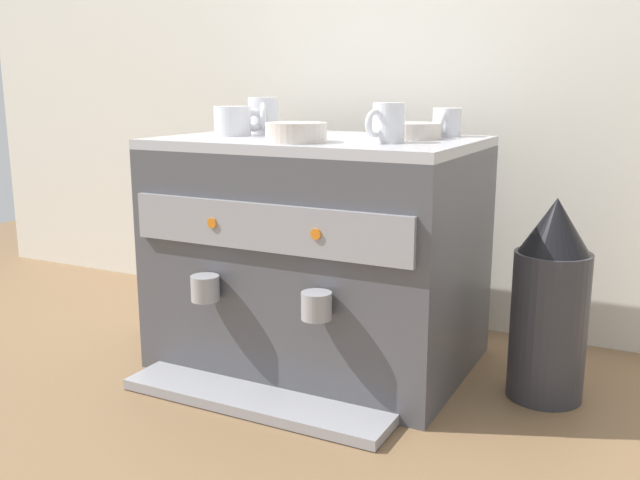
{
  "coord_description": "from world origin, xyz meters",
  "views": [
    {
      "loc": [
        0.68,
        -1.32,
        0.6
      ],
      "look_at": [
        0.0,
        0.0,
        0.27
      ],
      "focal_mm": 39.26,
      "sensor_mm": 36.0,
      "label": 1
    }
  ],
  "objects_px": {
    "ceramic_cup_1": "(263,115)",
    "ceramic_bowl_0": "(296,133)",
    "espresso_machine": "(319,253)",
    "ceramic_cup_3": "(387,123)",
    "coffee_grinder": "(550,303)",
    "milk_pitcher": "(161,300)",
    "ceramic_cup_2": "(447,122)",
    "ceramic_cup_0": "(234,121)",
    "ceramic_bowl_1": "(411,131)"
  },
  "relations": [
    {
      "from": "ceramic_cup_1",
      "to": "ceramic_bowl_0",
      "type": "xyz_separation_m",
      "value": [
        0.19,
        -0.2,
        -0.02
      ]
    },
    {
      "from": "espresso_machine",
      "to": "ceramic_cup_3",
      "type": "relative_size",
      "value": 6.47
    },
    {
      "from": "espresso_machine",
      "to": "coffee_grinder",
      "type": "xyz_separation_m",
      "value": [
        0.48,
        0.03,
        -0.05
      ]
    },
    {
      "from": "espresso_machine",
      "to": "coffee_grinder",
      "type": "relative_size",
      "value": 1.63
    },
    {
      "from": "ceramic_cup_1",
      "to": "milk_pitcher",
      "type": "relative_size",
      "value": 0.78
    },
    {
      "from": "ceramic_cup_2",
      "to": "ceramic_cup_1",
      "type": "bearing_deg",
      "value": -167.55
    },
    {
      "from": "ceramic_bowl_0",
      "to": "milk_pitcher",
      "type": "distance_m",
      "value": 0.67
    },
    {
      "from": "espresso_machine",
      "to": "ceramic_cup_3",
      "type": "bearing_deg",
      "value": -17.97
    },
    {
      "from": "ceramic_cup_3",
      "to": "coffee_grinder",
      "type": "relative_size",
      "value": 0.25
    },
    {
      "from": "ceramic_bowl_0",
      "to": "milk_pitcher",
      "type": "xyz_separation_m",
      "value": [
        -0.48,
        0.15,
        -0.44
      ]
    },
    {
      "from": "ceramic_cup_0",
      "to": "ceramic_bowl_0",
      "type": "xyz_separation_m",
      "value": [
        0.21,
        -0.11,
        -0.01
      ]
    },
    {
      "from": "espresso_machine",
      "to": "ceramic_bowl_0",
      "type": "xyz_separation_m",
      "value": [
        0.02,
        -0.13,
        0.27
      ]
    },
    {
      "from": "ceramic_cup_3",
      "to": "ceramic_bowl_1",
      "type": "relative_size",
      "value": 0.8
    },
    {
      "from": "ceramic_cup_0",
      "to": "milk_pitcher",
      "type": "bearing_deg",
      "value": 171.42
    },
    {
      "from": "coffee_grinder",
      "to": "ceramic_cup_2",
      "type": "bearing_deg",
      "value": 153.34
    },
    {
      "from": "ceramic_bowl_1",
      "to": "espresso_machine",
      "type": "bearing_deg",
      "value": -160.26
    },
    {
      "from": "ceramic_bowl_1",
      "to": "milk_pitcher",
      "type": "relative_size",
      "value": 0.92
    },
    {
      "from": "ceramic_cup_1",
      "to": "ceramic_bowl_1",
      "type": "xyz_separation_m",
      "value": [
        0.36,
        -0.0,
        -0.03
      ]
    },
    {
      "from": "espresso_machine",
      "to": "ceramic_bowl_1",
      "type": "relative_size",
      "value": 5.19
    },
    {
      "from": "ceramic_cup_2",
      "to": "ceramic_bowl_0",
      "type": "xyz_separation_m",
      "value": [
        -0.21,
        -0.29,
        -0.01
      ]
    },
    {
      "from": "ceramic_cup_2",
      "to": "espresso_machine",
      "type": "bearing_deg",
      "value": -145.22
    },
    {
      "from": "ceramic_cup_1",
      "to": "coffee_grinder",
      "type": "bearing_deg",
      "value": -3.44
    },
    {
      "from": "espresso_machine",
      "to": "ceramic_cup_3",
      "type": "distance_m",
      "value": 0.34
    },
    {
      "from": "ceramic_cup_2",
      "to": "ceramic_bowl_1",
      "type": "bearing_deg",
      "value": -116.76
    },
    {
      "from": "ceramic_cup_1",
      "to": "ceramic_bowl_1",
      "type": "relative_size",
      "value": 0.84
    },
    {
      "from": "ceramic_cup_1",
      "to": "ceramic_bowl_0",
      "type": "relative_size",
      "value": 0.88
    },
    {
      "from": "ceramic_bowl_0",
      "to": "ceramic_bowl_1",
      "type": "bearing_deg",
      "value": 49.68
    },
    {
      "from": "espresso_machine",
      "to": "ceramic_cup_3",
      "type": "height_order",
      "value": "ceramic_cup_3"
    },
    {
      "from": "milk_pitcher",
      "to": "espresso_machine",
      "type": "bearing_deg",
      "value": -2.29
    },
    {
      "from": "ceramic_cup_1",
      "to": "ceramic_bowl_1",
      "type": "bearing_deg",
      "value": -0.56
    },
    {
      "from": "ceramic_cup_2",
      "to": "milk_pitcher",
      "type": "height_order",
      "value": "ceramic_cup_2"
    },
    {
      "from": "ceramic_cup_0",
      "to": "ceramic_bowl_0",
      "type": "relative_size",
      "value": 0.89
    },
    {
      "from": "espresso_machine",
      "to": "ceramic_cup_2",
      "type": "relative_size",
      "value": 6.81
    },
    {
      "from": "ceramic_cup_1",
      "to": "ceramic_bowl_0",
      "type": "height_order",
      "value": "ceramic_cup_1"
    },
    {
      "from": "coffee_grinder",
      "to": "milk_pitcher",
      "type": "bearing_deg",
      "value": -179.41
    },
    {
      "from": "ceramic_cup_0",
      "to": "ceramic_bowl_1",
      "type": "bearing_deg",
      "value": 12.78
    },
    {
      "from": "espresso_machine",
      "to": "ceramic_bowl_1",
      "type": "distance_m",
      "value": 0.33
    },
    {
      "from": "ceramic_bowl_0",
      "to": "ceramic_cup_0",
      "type": "bearing_deg",
      "value": 153.45
    },
    {
      "from": "ceramic_bowl_0",
      "to": "coffee_grinder",
      "type": "bearing_deg",
      "value": 18.5
    },
    {
      "from": "ceramic_bowl_1",
      "to": "ceramic_cup_1",
      "type": "bearing_deg",
      "value": 179.44
    },
    {
      "from": "ceramic_cup_0",
      "to": "ceramic_cup_1",
      "type": "distance_m",
      "value": 0.09
    },
    {
      "from": "espresso_machine",
      "to": "ceramic_cup_0",
      "type": "distance_m",
      "value": 0.34
    },
    {
      "from": "ceramic_cup_2",
      "to": "ceramic_cup_3",
      "type": "height_order",
      "value": "ceramic_cup_3"
    },
    {
      "from": "ceramic_cup_3",
      "to": "ceramic_bowl_0",
      "type": "bearing_deg",
      "value": -155.84
    },
    {
      "from": "milk_pitcher",
      "to": "ceramic_cup_0",
      "type": "bearing_deg",
      "value": -8.58
    },
    {
      "from": "ceramic_bowl_0",
      "to": "coffee_grinder",
      "type": "relative_size",
      "value": 0.3
    },
    {
      "from": "ceramic_bowl_0",
      "to": "ceramic_cup_1",
      "type": "bearing_deg",
      "value": 134.71
    },
    {
      "from": "ceramic_cup_2",
      "to": "milk_pitcher",
      "type": "bearing_deg",
      "value": -168.59
    },
    {
      "from": "ceramic_bowl_0",
      "to": "coffee_grinder",
      "type": "height_order",
      "value": "ceramic_bowl_0"
    },
    {
      "from": "espresso_machine",
      "to": "ceramic_bowl_1",
      "type": "bearing_deg",
      "value": 19.74
    }
  ]
}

